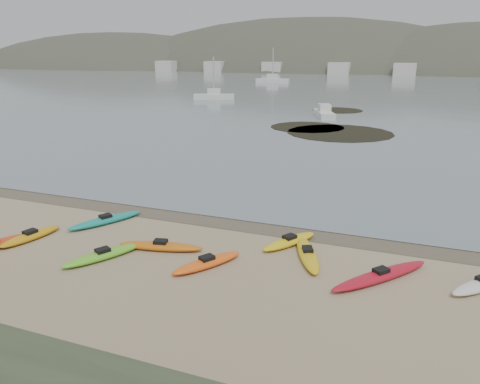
% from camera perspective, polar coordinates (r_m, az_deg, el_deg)
% --- Properties ---
extents(ground, '(600.00, 600.00, 0.00)m').
position_cam_1_polar(ground, '(23.42, 0.00, -3.51)').
color(ground, tan).
rests_on(ground, ground).
extents(wet_sand, '(60.00, 60.00, 0.00)m').
position_cam_1_polar(wet_sand, '(23.16, -0.27, -3.74)').
color(wet_sand, brown).
rests_on(wet_sand, ground).
extents(water, '(1200.00, 1200.00, 0.00)m').
position_cam_1_polar(water, '(320.67, 20.39, 14.49)').
color(water, slate).
rests_on(water, ground).
extents(kayaks, '(23.43, 8.28, 0.34)m').
position_cam_1_polar(kayaks, '(19.95, -7.54, -6.92)').
color(kayaks, yellow).
rests_on(kayaks, ground).
extents(kelp_mats, '(13.38, 27.34, 0.04)m').
position_cam_1_polar(kelp_mats, '(54.04, 10.94, 7.97)').
color(kelp_mats, black).
rests_on(kelp_mats, water).
extents(moored_boats, '(88.13, 75.52, 1.18)m').
position_cam_1_polar(moored_boats, '(102.33, 19.32, 11.75)').
color(moored_boats, silver).
rests_on(moored_boats, ground).
extents(far_town, '(199.00, 5.00, 4.00)m').
position_cam_1_polar(far_town, '(165.59, 21.09, 13.74)').
color(far_town, beige).
rests_on(far_town, ground).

